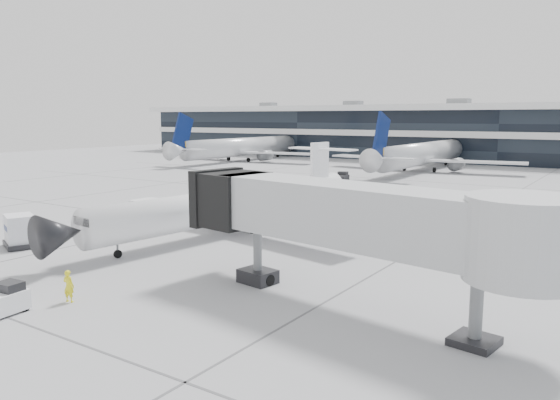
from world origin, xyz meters
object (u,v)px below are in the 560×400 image
Objects in this scene: jet_bridge at (366,218)px; ramp_worker at (69,286)px; regional_jet at (229,205)px; cargo_uld at (20,231)px; baggage_tug at (2,301)px.

jet_bridge is 11.82× the size of ramp_worker.
regional_jet reaches higher than cargo_uld.
regional_jet is at bearing 156.62° from jet_bridge.
jet_bridge is (15.77, -9.92, 2.13)m from regional_jet.
cargo_uld is at bearing -36.39° from ramp_worker.
ramp_worker is at bearing -71.06° from regional_jet.
ramp_worker is (-12.33, -6.44, -3.56)m from jet_bridge.
jet_bridge reaches higher than ramp_worker.
cargo_uld reaches higher than ramp_worker.
jet_bridge is at bearing 28.83° from baggage_tug.
cargo_uld is (-24.85, -1.35, -3.27)m from jet_bridge.
jet_bridge is at bearing 25.67° from cargo_uld.
ramp_worker is 0.69× the size of baggage_tug.
jet_bridge is 5.85× the size of cargo_uld.
baggage_tug is at bearing -136.90° from jet_bridge.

